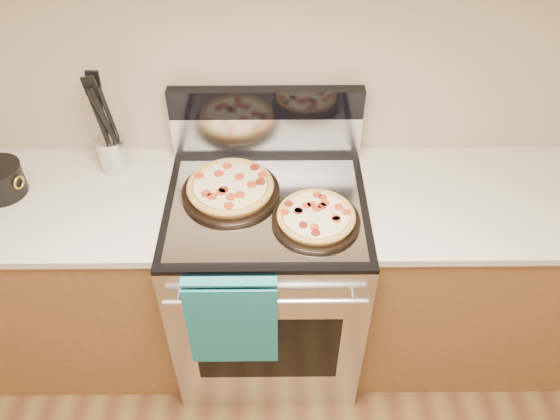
{
  "coord_description": "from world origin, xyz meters",
  "views": [
    {
      "loc": [
        0.04,
        0.13,
        2.3
      ],
      "look_at": [
        0.05,
        1.55,
        0.97
      ],
      "focal_mm": 35.0,
      "sensor_mm": 36.0,
      "label": 1
    }
  ],
  "objects_px": {
    "utensil_crock": "(113,153)",
    "pepperoni_pizza_front": "(316,218)",
    "range_body": "(268,282)",
    "pepperoni_pizza_back": "(230,188)"
  },
  "relations": [
    {
      "from": "range_body",
      "to": "utensil_crock",
      "type": "xyz_separation_m",
      "value": [
        -0.61,
        0.23,
        0.53
      ]
    },
    {
      "from": "range_body",
      "to": "pepperoni_pizza_back",
      "type": "xyz_separation_m",
      "value": [
        -0.14,
        0.05,
        0.5
      ]
    },
    {
      "from": "range_body",
      "to": "utensil_crock",
      "type": "height_order",
      "value": "utensil_crock"
    },
    {
      "from": "range_body",
      "to": "pepperoni_pizza_front",
      "type": "height_order",
      "value": "pepperoni_pizza_front"
    },
    {
      "from": "utensil_crock",
      "to": "pepperoni_pizza_front",
      "type": "bearing_deg",
      "value": -23.21
    },
    {
      "from": "range_body",
      "to": "pepperoni_pizza_back",
      "type": "height_order",
      "value": "pepperoni_pizza_back"
    },
    {
      "from": "pepperoni_pizza_back",
      "to": "pepperoni_pizza_front",
      "type": "height_order",
      "value": "pepperoni_pizza_back"
    },
    {
      "from": "pepperoni_pizza_back",
      "to": "utensil_crock",
      "type": "bearing_deg",
      "value": 159.17
    },
    {
      "from": "pepperoni_pizza_back",
      "to": "utensil_crock",
      "type": "xyz_separation_m",
      "value": [
        -0.47,
        0.18,
        0.03
      ]
    },
    {
      "from": "range_body",
      "to": "utensil_crock",
      "type": "bearing_deg",
      "value": 159.68
    }
  ]
}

